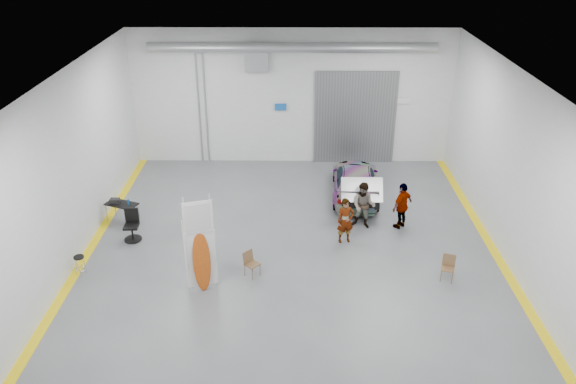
{
  "coord_description": "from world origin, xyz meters",
  "views": [
    {
      "loc": [
        0.0,
        -15.82,
        10.23
      ],
      "look_at": [
        -0.13,
        1.73,
        1.5
      ],
      "focal_mm": 35.0,
      "sensor_mm": 36.0,
      "label": 1
    }
  ],
  "objects_px": {
    "person_c": "(402,206)",
    "surfboard_display": "(198,253)",
    "folding_chair_near": "(252,269)",
    "work_table": "(120,204)",
    "person_b": "(364,205)",
    "sedan_car": "(355,181)",
    "shop_stool": "(80,265)",
    "folding_chair_far": "(447,273)",
    "person_a": "(345,221)",
    "office_chair": "(132,227)"
  },
  "relations": [
    {
      "from": "folding_chair_near",
      "to": "folding_chair_far",
      "type": "relative_size",
      "value": 1.01
    },
    {
      "from": "person_a",
      "to": "work_table",
      "type": "relative_size",
      "value": 1.26
    },
    {
      "from": "surfboard_display",
      "to": "work_table",
      "type": "bearing_deg",
      "value": 113.74
    },
    {
      "from": "folding_chair_near",
      "to": "work_table",
      "type": "distance_m",
      "value": 6.14
    },
    {
      "from": "person_a",
      "to": "surfboard_display",
      "type": "xyz_separation_m",
      "value": [
        -4.58,
        -2.79,
        0.46
      ]
    },
    {
      "from": "person_a",
      "to": "sedan_car",
      "type": "bearing_deg",
      "value": 65.35
    },
    {
      "from": "person_c",
      "to": "work_table",
      "type": "distance_m",
      "value": 10.24
    },
    {
      "from": "sedan_car",
      "to": "person_c",
      "type": "distance_m",
      "value": 2.92
    },
    {
      "from": "person_a",
      "to": "office_chair",
      "type": "height_order",
      "value": "person_a"
    },
    {
      "from": "person_b",
      "to": "surfboard_display",
      "type": "xyz_separation_m",
      "value": [
        -5.32,
        -3.81,
        0.41
      ]
    },
    {
      "from": "person_b",
      "to": "office_chair",
      "type": "bearing_deg",
      "value": -154.18
    },
    {
      "from": "person_a",
      "to": "folding_chair_far",
      "type": "height_order",
      "value": "person_a"
    },
    {
      "from": "shop_stool",
      "to": "surfboard_display",
      "type": "bearing_deg",
      "value": -10.76
    },
    {
      "from": "sedan_car",
      "to": "person_b",
      "type": "relative_size",
      "value": 2.57
    },
    {
      "from": "folding_chair_far",
      "to": "shop_stool",
      "type": "relative_size",
      "value": 1.25
    },
    {
      "from": "sedan_car",
      "to": "person_a",
      "type": "relative_size",
      "value": 2.73
    },
    {
      "from": "person_c",
      "to": "surfboard_display",
      "type": "distance_m",
      "value": 7.71
    },
    {
      "from": "person_a",
      "to": "shop_stool",
      "type": "bearing_deg",
      "value": -179.9
    },
    {
      "from": "shop_stool",
      "to": "person_a",
      "type": "bearing_deg",
      "value": 13.59
    },
    {
      "from": "shop_stool",
      "to": "work_table",
      "type": "xyz_separation_m",
      "value": [
        0.35,
        3.42,
        0.41
      ]
    },
    {
      "from": "work_table",
      "to": "surfboard_display",
      "type": "bearing_deg",
      "value": -49.62
    },
    {
      "from": "person_b",
      "to": "office_chair",
      "type": "relative_size",
      "value": 1.55
    },
    {
      "from": "surfboard_display",
      "to": "work_table",
      "type": "distance_m",
      "value": 5.49
    },
    {
      "from": "person_a",
      "to": "surfboard_display",
      "type": "height_order",
      "value": "surfboard_display"
    },
    {
      "from": "person_c",
      "to": "folding_chair_far",
      "type": "height_order",
      "value": "person_c"
    },
    {
      "from": "folding_chair_near",
      "to": "person_b",
      "type": "bearing_deg",
      "value": -8.19
    },
    {
      "from": "person_a",
      "to": "shop_stool",
      "type": "xyz_separation_m",
      "value": [
        -8.48,
        -2.05,
        -0.49
      ]
    },
    {
      "from": "shop_stool",
      "to": "office_chair",
      "type": "height_order",
      "value": "office_chair"
    },
    {
      "from": "work_table",
      "to": "folding_chair_near",
      "type": "bearing_deg",
      "value": -34.36
    },
    {
      "from": "sedan_car",
      "to": "surfboard_display",
      "type": "bearing_deg",
      "value": 54.34
    },
    {
      "from": "folding_chair_near",
      "to": "shop_stool",
      "type": "bearing_deg",
      "value": 132.23
    },
    {
      "from": "surfboard_display",
      "to": "folding_chair_near",
      "type": "height_order",
      "value": "surfboard_display"
    },
    {
      "from": "folding_chair_far",
      "to": "work_table",
      "type": "xyz_separation_m",
      "value": [
        -11.11,
        3.64,
        0.48
      ]
    },
    {
      "from": "person_b",
      "to": "sedan_car",
      "type": "bearing_deg",
      "value": 110.09
    },
    {
      "from": "surfboard_display",
      "to": "shop_stool",
      "type": "bearing_deg",
      "value": 152.6
    },
    {
      "from": "person_c",
      "to": "surfboard_display",
      "type": "height_order",
      "value": "surfboard_display"
    },
    {
      "from": "person_c",
      "to": "surfboard_display",
      "type": "bearing_deg",
      "value": -13.73
    },
    {
      "from": "sedan_car",
      "to": "shop_stool",
      "type": "xyz_separation_m",
      "value": [
        -9.18,
        -5.61,
        -0.32
      ]
    },
    {
      "from": "folding_chair_far",
      "to": "work_table",
      "type": "height_order",
      "value": "work_table"
    },
    {
      "from": "folding_chair_near",
      "to": "office_chair",
      "type": "relative_size",
      "value": 0.74
    },
    {
      "from": "folding_chair_near",
      "to": "folding_chair_far",
      "type": "distance_m",
      "value": 6.05
    },
    {
      "from": "person_c",
      "to": "office_chair",
      "type": "xyz_separation_m",
      "value": [
        -9.49,
        -0.92,
        -0.38
      ]
    },
    {
      "from": "shop_stool",
      "to": "folding_chair_near",
      "type": "bearing_deg",
      "value": -0.36
    },
    {
      "from": "person_b",
      "to": "folding_chair_near",
      "type": "bearing_deg",
      "value": -121.49
    },
    {
      "from": "office_chair",
      "to": "person_c",
      "type": "bearing_deg",
      "value": 3.25
    },
    {
      "from": "person_c",
      "to": "work_table",
      "type": "bearing_deg",
      "value": -45.35
    },
    {
      "from": "person_b",
      "to": "folding_chair_near",
      "type": "height_order",
      "value": "person_b"
    },
    {
      "from": "sedan_car",
      "to": "work_table",
      "type": "xyz_separation_m",
      "value": [
        -8.83,
        -2.19,
        0.09
      ]
    },
    {
      "from": "folding_chair_near",
      "to": "work_table",
      "type": "xyz_separation_m",
      "value": [
        -5.06,
        3.46,
        0.47
      ]
    },
    {
      "from": "folding_chair_near",
      "to": "person_c",
      "type": "bearing_deg",
      "value": -16.52
    }
  ]
}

